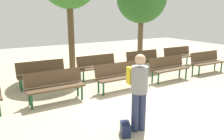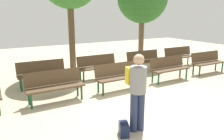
% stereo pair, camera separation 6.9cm
% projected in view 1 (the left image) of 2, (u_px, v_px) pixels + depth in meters
% --- Properties ---
extents(ground_plane, '(25.78, 25.78, 0.00)m').
position_uv_depth(ground_plane, '(150.00, 106.00, 6.04)').
color(ground_plane, '#BCAD8E').
extents(bench_r0_c1, '(1.60, 0.48, 0.87)m').
position_uv_depth(bench_r0_c1, '(55.00, 84.00, 6.22)').
color(bench_r0_c1, '#4C3823').
rests_on(bench_r0_c1, ground_plane).
extents(bench_r0_c2, '(1.61, 0.50, 0.87)m').
position_uv_depth(bench_r0_c2, '(119.00, 75.00, 7.19)').
color(bench_r0_c2, '#4C3823').
rests_on(bench_r0_c2, ground_plane).
extents(bench_r0_c3, '(1.60, 0.50, 0.87)m').
position_uv_depth(bench_r0_c3, '(169.00, 67.00, 8.26)').
color(bench_r0_c3, '#4C3823').
rests_on(bench_r0_c3, ground_plane).
extents(bench_r0_c4, '(1.61, 0.51, 0.87)m').
position_uv_depth(bench_r0_c4, '(207.00, 61.00, 9.32)').
color(bench_r0_c4, '#4C3823').
rests_on(bench_r0_c4, ground_plane).
extents(bench_r1_c1, '(1.61, 0.53, 0.87)m').
position_uv_depth(bench_r1_c1, '(42.00, 72.00, 7.50)').
color(bench_r1_c1, '#4C3823').
rests_on(bench_r1_c1, ground_plane).
extents(bench_r1_c2, '(1.60, 0.49, 0.87)m').
position_uv_depth(bench_r1_c2, '(98.00, 65.00, 8.53)').
color(bench_r1_c2, '#4C3823').
rests_on(bench_r1_c2, ground_plane).
extents(bench_r1_c3, '(1.61, 0.50, 0.87)m').
position_uv_depth(bench_r1_c3, '(144.00, 60.00, 9.56)').
color(bench_r1_c3, '#4C3823').
rests_on(bench_r1_c3, ground_plane).
extents(bench_r1_c4, '(1.61, 0.51, 0.87)m').
position_uv_depth(bench_r1_c4, '(178.00, 55.00, 10.61)').
color(bench_r1_c4, '#4C3823').
rests_on(bench_r1_c4, ground_plane).
extents(visitor_with_backpack, '(0.39, 0.56, 1.65)m').
position_uv_depth(visitor_with_backpack, '(139.00, 88.00, 4.58)').
color(visitor_with_backpack, navy).
rests_on(visitor_with_backpack, ground_plane).
extents(handbag, '(0.29, 0.37, 0.29)m').
position_uv_depth(handbag, '(125.00, 129.00, 4.56)').
color(handbag, '#192347').
rests_on(handbag, ground_plane).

